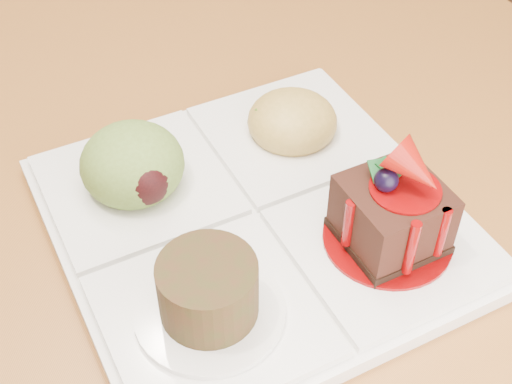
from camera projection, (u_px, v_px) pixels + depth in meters
ground at (31, 315)px, 1.35m from camera, size 6.00×6.00×0.00m
sampler_plate at (251, 204)px, 0.48m from camera, size 0.28×0.28×0.10m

